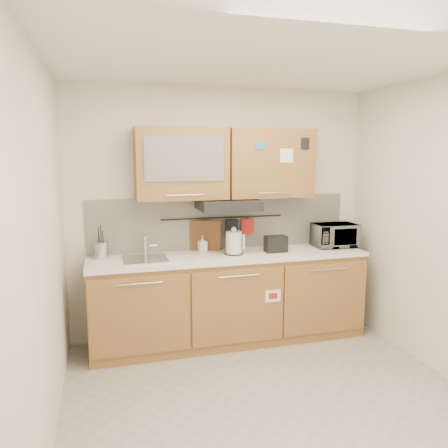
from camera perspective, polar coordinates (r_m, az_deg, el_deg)
floor at (r=3.73m, az=6.26°, el=-21.99°), size 3.20×3.20×0.00m
ceiling at (r=3.27m, az=7.09°, el=21.00°), size 3.20×3.20×0.00m
wall_back at (r=4.66m, az=-0.30°, el=1.41°), size 3.20×0.00×3.20m
wall_left at (r=3.05m, az=-22.52°, el=-3.38°), size 0.00×3.00×3.00m
base_cabinet at (r=4.58m, az=0.74°, el=-10.25°), size 2.80×0.64×0.88m
countertop at (r=4.44m, az=0.76°, el=-4.22°), size 2.82×0.62×0.04m
backsplash at (r=4.66m, az=-0.26°, el=0.18°), size 2.80×0.02×0.56m
upper_cabinets at (r=4.45m, az=0.24°, el=7.90°), size 1.82×0.37×0.70m
range_hood at (r=4.41m, az=0.56°, el=2.54°), size 0.60×0.46×0.10m
sink at (r=4.30m, az=-10.27°, el=-4.48°), size 0.42×0.40×0.26m
utensil_rail at (r=4.62m, az=-0.13°, el=0.84°), size 1.30×0.02×0.02m
utensil_crock at (r=4.39m, az=-15.69°, el=-3.30°), size 0.17×0.17×0.34m
kettle at (r=4.41m, az=1.30°, el=-2.55°), size 0.20×0.18×0.28m
toaster at (r=4.56m, az=6.77°, el=-2.57°), size 0.22×0.13×0.17m
microwave at (r=4.93m, az=14.27°, el=-1.43°), size 0.47×0.32×0.25m
soap_bottle at (r=4.54m, az=-2.82°, el=-2.58°), size 0.09×0.09×0.17m
cutting_board at (r=4.59m, az=-2.65°, el=-2.25°), size 0.34×0.15×0.44m
oven_mitt at (r=4.58m, az=-2.30°, el=-0.67°), size 0.12×0.05×0.19m
dark_pouch at (r=4.65m, az=1.04°, el=-0.63°), size 0.13×0.04×0.21m
pot_holder at (r=4.70m, az=3.07°, el=-0.29°), size 0.13×0.05×0.16m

